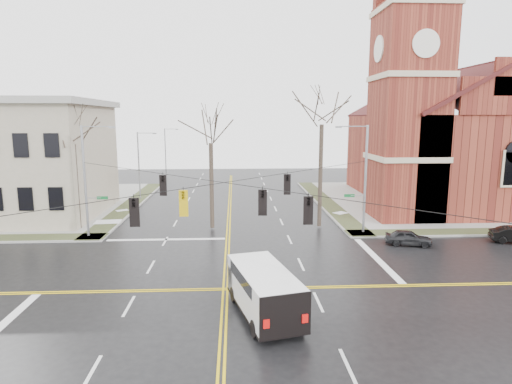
{
  "coord_description": "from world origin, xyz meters",
  "views": [
    {
      "loc": [
        0.58,
        -23.31,
        9.67
      ],
      "look_at": [
        2.07,
        6.0,
        4.62
      ],
      "focal_mm": 30.0,
      "sensor_mm": 36.0,
      "label": 1
    }
  ],
  "objects_px": {
    "parked_car_a": "(408,238)",
    "cargo_van": "(263,287)",
    "streetlight_north_b": "(166,151)",
    "signal_pole_ne": "(363,176)",
    "tree_nw_near": "(211,137)",
    "streetlight_north_a": "(140,163)",
    "signal_pole_nw": "(87,178)",
    "tree_nw_far": "(73,139)",
    "tree_ne": "(322,117)",
    "church": "(446,130)"
  },
  "relations": [
    {
      "from": "parked_car_a",
      "to": "cargo_van",
      "type": "bearing_deg",
      "value": 148.15
    },
    {
      "from": "streetlight_north_b",
      "to": "signal_pole_ne",
      "type": "bearing_deg",
      "value": -58.95
    },
    {
      "from": "signal_pole_ne",
      "to": "tree_nw_near",
      "type": "distance_m",
      "value": 13.3
    },
    {
      "from": "streetlight_north_b",
      "to": "cargo_van",
      "type": "bearing_deg",
      "value": -76.17
    },
    {
      "from": "streetlight_north_a",
      "to": "cargo_van",
      "type": "distance_m",
      "value": 33.73
    },
    {
      "from": "signal_pole_nw",
      "to": "streetlight_north_b",
      "type": "bearing_deg",
      "value": 88.95
    },
    {
      "from": "streetlight_north_a",
      "to": "parked_car_a",
      "type": "bearing_deg",
      "value": -39.06
    },
    {
      "from": "tree_nw_far",
      "to": "tree_ne",
      "type": "bearing_deg",
      "value": -0.97
    },
    {
      "from": "signal_pole_ne",
      "to": "signal_pole_nw",
      "type": "distance_m",
      "value": 22.64
    },
    {
      "from": "church",
      "to": "tree_nw_far",
      "type": "relative_size",
      "value": 2.49
    },
    {
      "from": "church",
      "to": "cargo_van",
      "type": "height_order",
      "value": "church"
    },
    {
      "from": "signal_pole_ne",
      "to": "tree_nw_far",
      "type": "height_order",
      "value": "tree_nw_far"
    },
    {
      "from": "streetlight_north_a",
      "to": "streetlight_north_b",
      "type": "height_order",
      "value": "same"
    },
    {
      "from": "cargo_van",
      "to": "tree_nw_far",
      "type": "bearing_deg",
      "value": 117.43
    },
    {
      "from": "tree_nw_far",
      "to": "signal_pole_nw",
      "type": "bearing_deg",
      "value": -54.83
    },
    {
      "from": "streetlight_north_a",
      "to": "parked_car_a",
      "type": "height_order",
      "value": "streetlight_north_a"
    },
    {
      "from": "signal_pole_ne",
      "to": "cargo_van",
      "type": "relative_size",
      "value": 1.39
    },
    {
      "from": "streetlight_north_a",
      "to": "parked_car_a",
      "type": "distance_m",
      "value": 31.96
    },
    {
      "from": "signal_pole_ne",
      "to": "tree_nw_far",
      "type": "relative_size",
      "value": 0.82
    },
    {
      "from": "signal_pole_ne",
      "to": "tree_nw_far",
      "type": "distance_m",
      "value": 24.79
    },
    {
      "from": "signal_pole_nw",
      "to": "parked_car_a",
      "type": "height_order",
      "value": "signal_pole_nw"
    },
    {
      "from": "signal_pole_ne",
      "to": "cargo_van",
      "type": "height_order",
      "value": "signal_pole_ne"
    },
    {
      "from": "streetlight_north_a",
      "to": "tree_nw_near",
      "type": "distance_m",
      "value": 17.44
    },
    {
      "from": "streetlight_north_a",
      "to": "church",
      "type": "bearing_deg",
      "value": -5.19
    },
    {
      "from": "parked_car_a",
      "to": "tree_nw_near",
      "type": "xyz_separation_m",
      "value": [
        -15.41,
        5.64,
        7.5
      ]
    },
    {
      "from": "signal_pole_ne",
      "to": "parked_car_a",
      "type": "relative_size",
      "value": 2.59
    },
    {
      "from": "church",
      "to": "parked_car_a",
      "type": "height_order",
      "value": "church"
    },
    {
      "from": "signal_pole_ne",
      "to": "parked_car_a",
      "type": "height_order",
      "value": "signal_pole_ne"
    },
    {
      "from": "signal_pole_nw",
      "to": "streetlight_north_a",
      "type": "xyz_separation_m",
      "value": [
        0.67,
        16.5,
        -0.48
      ]
    },
    {
      "from": "cargo_van",
      "to": "streetlight_north_b",
      "type": "bearing_deg",
      "value": 90.06
    },
    {
      "from": "parked_car_a",
      "to": "tree_ne",
      "type": "distance_m",
      "value": 12.29
    },
    {
      "from": "signal_pole_ne",
      "to": "cargo_van",
      "type": "distance_m",
      "value": 17.75
    },
    {
      "from": "signal_pole_ne",
      "to": "streetlight_north_a",
      "type": "relative_size",
      "value": 1.12
    },
    {
      "from": "cargo_van",
      "to": "tree_ne",
      "type": "height_order",
      "value": "tree_ne"
    },
    {
      "from": "tree_ne",
      "to": "tree_nw_near",
      "type": "bearing_deg",
      "value": -179.5
    },
    {
      "from": "cargo_van",
      "to": "tree_ne",
      "type": "xyz_separation_m",
      "value": [
        6.22,
        16.87,
        8.41
      ]
    },
    {
      "from": "church",
      "to": "signal_pole_nw",
      "type": "relative_size",
      "value": 3.06
    },
    {
      "from": "tree_nw_far",
      "to": "cargo_van",
      "type": "bearing_deg",
      "value": -48.79
    },
    {
      "from": "tree_ne",
      "to": "signal_pole_ne",
      "type": "bearing_deg",
      "value": -35.18
    },
    {
      "from": "signal_pole_nw",
      "to": "streetlight_north_a",
      "type": "height_order",
      "value": "signal_pole_nw"
    },
    {
      "from": "parked_car_a",
      "to": "tree_nw_near",
      "type": "relative_size",
      "value": 0.31
    },
    {
      "from": "church",
      "to": "signal_pole_nw",
      "type": "height_order",
      "value": "church"
    },
    {
      "from": "cargo_van",
      "to": "tree_nw_far",
      "type": "xyz_separation_m",
      "value": [
        -15.09,
        17.23,
        6.62
      ]
    },
    {
      "from": "tree_nw_near",
      "to": "cargo_van",
      "type": "bearing_deg",
      "value": -78.66
    },
    {
      "from": "signal_pole_ne",
      "to": "tree_ne",
      "type": "bearing_deg",
      "value": 144.82
    },
    {
      "from": "cargo_van",
      "to": "tree_nw_near",
      "type": "xyz_separation_m",
      "value": [
        -3.36,
        16.78,
        6.73
      ]
    },
    {
      "from": "streetlight_north_b",
      "to": "cargo_van",
      "type": "distance_m",
      "value": 52.75
    },
    {
      "from": "streetlight_north_b",
      "to": "tree_ne",
      "type": "distance_m",
      "value": 39.45
    },
    {
      "from": "streetlight_north_a",
      "to": "tree_nw_near",
      "type": "relative_size",
      "value": 0.72
    },
    {
      "from": "streetlight_north_a",
      "to": "streetlight_north_b",
      "type": "xyz_separation_m",
      "value": [
        0.0,
        20.0,
        0.0
      ]
    }
  ]
}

